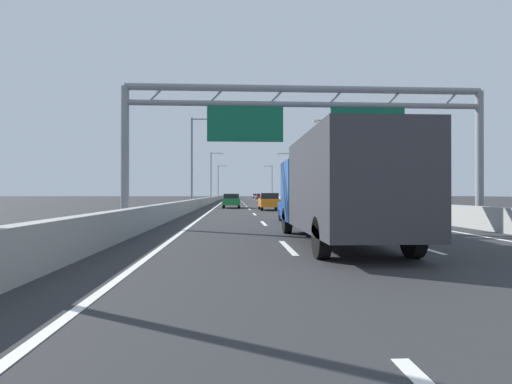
% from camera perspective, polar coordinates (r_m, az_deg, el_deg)
% --- Properties ---
extents(ground_plane, '(260.00, 260.00, 0.00)m').
position_cam_1_polar(ground_plane, '(98.62, -1.22, -1.07)').
color(ground_plane, '#2D2D30').
extents(lane_dash_left_1, '(0.16, 3.00, 0.01)m').
position_cam_1_polar(lane_dash_left_1, '(11.25, 4.47, -7.72)').
color(lane_dash_left_1, white).
rests_on(lane_dash_left_1, ground_plane).
extents(lane_dash_left_2, '(0.16, 3.00, 0.01)m').
position_cam_1_polar(lane_dash_left_2, '(20.16, 1.08, -4.40)').
color(lane_dash_left_2, white).
rests_on(lane_dash_left_2, ground_plane).
extents(lane_dash_left_3, '(0.16, 3.00, 0.01)m').
position_cam_1_polar(lane_dash_left_3, '(29.13, -0.22, -3.11)').
color(lane_dash_left_3, white).
rests_on(lane_dash_left_3, ground_plane).
extents(lane_dash_left_4, '(0.16, 3.00, 0.01)m').
position_cam_1_polar(lane_dash_left_4, '(38.11, -0.91, -2.43)').
color(lane_dash_left_4, white).
rests_on(lane_dash_left_4, ground_plane).
extents(lane_dash_left_5, '(0.16, 3.00, 0.01)m').
position_cam_1_polar(lane_dash_left_5, '(47.10, -1.33, -2.00)').
color(lane_dash_left_5, white).
rests_on(lane_dash_left_5, ground_plane).
extents(lane_dash_left_6, '(0.16, 3.00, 0.01)m').
position_cam_1_polar(lane_dash_left_6, '(56.09, -1.62, -1.72)').
color(lane_dash_left_6, white).
rests_on(lane_dash_left_6, ground_plane).
extents(lane_dash_left_7, '(0.16, 3.00, 0.01)m').
position_cam_1_polar(lane_dash_left_7, '(65.09, -1.83, -1.51)').
color(lane_dash_left_7, white).
rests_on(lane_dash_left_7, ground_plane).
extents(lane_dash_left_8, '(0.16, 3.00, 0.01)m').
position_cam_1_polar(lane_dash_left_8, '(74.08, -1.98, -1.35)').
color(lane_dash_left_8, white).
rests_on(lane_dash_left_8, ground_plane).
extents(lane_dash_left_9, '(0.16, 3.00, 0.01)m').
position_cam_1_polar(lane_dash_left_9, '(83.08, -2.11, -1.23)').
color(lane_dash_left_9, white).
rests_on(lane_dash_left_9, ground_plane).
extents(lane_dash_left_10, '(0.16, 3.00, 0.01)m').
position_cam_1_polar(lane_dash_left_10, '(92.08, -2.21, -1.13)').
color(lane_dash_left_10, white).
rests_on(lane_dash_left_10, ground_plane).
extents(lane_dash_left_11, '(0.16, 3.00, 0.01)m').
position_cam_1_polar(lane_dash_left_11, '(101.08, -2.29, -1.05)').
color(lane_dash_left_11, white).
rests_on(lane_dash_left_11, ground_plane).
extents(lane_dash_left_12, '(0.16, 3.00, 0.01)m').
position_cam_1_polar(lane_dash_left_12, '(110.07, -2.36, -0.98)').
color(lane_dash_left_12, white).
rests_on(lane_dash_left_12, ground_plane).
extents(lane_dash_left_13, '(0.16, 3.00, 0.01)m').
position_cam_1_polar(lane_dash_left_13, '(119.07, -2.41, -0.92)').
color(lane_dash_left_13, white).
rests_on(lane_dash_left_13, ground_plane).
extents(lane_dash_left_14, '(0.16, 3.00, 0.01)m').
position_cam_1_polar(lane_dash_left_14, '(128.07, -2.46, -0.87)').
color(lane_dash_left_14, white).
rests_on(lane_dash_left_14, ground_plane).
extents(lane_dash_left_15, '(0.16, 3.00, 0.01)m').
position_cam_1_polar(lane_dash_left_15, '(137.07, -2.51, -0.83)').
color(lane_dash_left_15, white).
rests_on(lane_dash_left_15, ground_plane).
extents(lane_dash_left_16, '(0.16, 3.00, 0.01)m').
position_cam_1_polar(lane_dash_left_16, '(146.07, -2.55, -0.79)').
color(lane_dash_left_16, white).
rests_on(lane_dash_left_16, ground_plane).
extents(lane_dash_left_17, '(0.16, 3.00, 0.01)m').
position_cam_1_polar(lane_dash_left_17, '(155.07, -2.58, -0.76)').
color(lane_dash_left_17, white).
rests_on(lane_dash_left_17, ground_plane).
extents(lane_dash_right_1, '(0.16, 3.00, 0.01)m').
position_cam_1_polar(lane_dash_right_1, '(12.25, 21.54, -7.09)').
color(lane_dash_right_1, white).
rests_on(lane_dash_right_1, ground_plane).
extents(lane_dash_right_2, '(0.16, 3.00, 0.01)m').
position_cam_1_polar(lane_dash_right_2, '(20.74, 11.08, -4.28)').
color(lane_dash_right_2, white).
rests_on(lane_dash_right_2, ground_plane).
extents(lane_dash_right_3, '(0.16, 3.00, 0.01)m').
position_cam_1_polar(lane_dash_right_3, '(29.53, 6.78, -3.07)').
color(lane_dash_right_3, white).
rests_on(lane_dash_right_3, ground_plane).
extents(lane_dash_right_4, '(0.16, 3.00, 0.01)m').
position_cam_1_polar(lane_dash_right_4, '(38.42, 4.47, -2.41)').
color(lane_dash_right_4, white).
rests_on(lane_dash_right_4, ground_plane).
extents(lane_dash_right_5, '(0.16, 3.00, 0.01)m').
position_cam_1_polar(lane_dash_right_5, '(47.35, 3.03, -1.99)').
color(lane_dash_right_5, white).
rests_on(lane_dash_right_5, ground_plane).
extents(lane_dash_right_6, '(0.16, 3.00, 0.01)m').
position_cam_1_polar(lane_dash_right_6, '(56.30, 2.05, -1.71)').
color(lane_dash_right_6, white).
rests_on(lane_dash_right_6, ground_plane).
extents(lane_dash_right_7, '(0.16, 3.00, 0.01)m').
position_cam_1_polar(lane_dash_right_7, '(65.27, 1.34, -1.51)').
color(lane_dash_right_7, white).
rests_on(lane_dash_right_7, ground_plane).
extents(lane_dash_right_8, '(0.16, 3.00, 0.01)m').
position_cam_1_polar(lane_dash_right_8, '(74.24, 0.80, -1.35)').
color(lane_dash_right_8, white).
rests_on(lane_dash_right_8, ground_plane).
extents(lane_dash_right_9, '(0.16, 3.00, 0.01)m').
position_cam_1_polar(lane_dash_right_9, '(83.22, 0.37, -1.23)').
color(lane_dash_right_9, white).
rests_on(lane_dash_right_9, ground_plane).
extents(lane_dash_right_10, '(0.16, 3.00, 0.01)m').
position_cam_1_polar(lane_dash_right_10, '(92.21, 0.03, -1.13)').
color(lane_dash_right_10, white).
rests_on(lane_dash_right_10, ground_plane).
extents(lane_dash_right_11, '(0.16, 3.00, 0.01)m').
position_cam_1_polar(lane_dash_right_11, '(101.19, -0.25, -1.05)').
color(lane_dash_right_11, white).
rests_on(lane_dash_right_11, ground_plane).
extents(lane_dash_right_12, '(0.16, 3.00, 0.01)m').
position_cam_1_polar(lane_dash_right_12, '(110.18, -0.48, -0.98)').
color(lane_dash_right_12, white).
rests_on(lane_dash_right_12, ground_plane).
extents(lane_dash_right_13, '(0.16, 3.00, 0.01)m').
position_cam_1_polar(lane_dash_right_13, '(119.17, -0.68, -0.92)').
color(lane_dash_right_13, white).
rests_on(lane_dash_right_13, ground_plane).
extents(lane_dash_right_14, '(0.16, 3.00, 0.01)m').
position_cam_1_polar(lane_dash_right_14, '(128.16, -0.85, -0.87)').
color(lane_dash_right_14, white).
rests_on(lane_dash_right_14, ground_plane).
extents(lane_dash_right_15, '(0.16, 3.00, 0.01)m').
position_cam_1_polar(lane_dash_right_15, '(137.16, -1.00, -0.83)').
color(lane_dash_right_15, white).
rests_on(lane_dash_right_15, ground_plane).
extents(lane_dash_right_16, '(0.16, 3.00, 0.01)m').
position_cam_1_polar(lane_dash_right_16, '(146.15, -1.13, -0.79)').
color(lane_dash_right_16, white).
rests_on(lane_dash_right_16, ground_plane).
extents(lane_dash_right_17, '(0.16, 3.00, 0.01)m').
position_cam_1_polar(lane_dash_right_17, '(155.14, -1.25, -0.76)').
color(lane_dash_right_17, white).
rests_on(lane_dash_right_17, ground_plane).
extents(edge_line_left, '(0.16, 176.00, 0.01)m').
position_cam_1_polar(edge_line_left, '(86.59, -4.43, -1.19)').
color(edge_line_left, white).
rests_on(edge_line_left, ground_plane).
extents(edge_line_right, '(0.16, 176.00, 0.01)m').
position_cam_1_polar(edge_line_right, '(86.98, 2.50, -1.18)').
color(edge_line_right, white).
rests_on(edge_line_right, ground_plane).
extents(barrier_left, '(0.45, 220.00, 0.95)m').
position_cam_1_polar(barrier_left, '(108.62, -5.04, -0.74)').
color(barrier_left, '#9E9E99').
rests_on(barrier_left, ground_plane).
extents(barrier_right, '(0.45, 220.00, 0.95)m').
position_cam_1_polar(barrier_right, '(109.03, 2.23, -0.74)').
color(barrier_right, '#9E9E99').
rests_on(barrier_right, ground_plane).
extents(sign_gantry, '(16.48, 0.36, 6.36)m').
position_cam_1_polar(sign_gantry, '(18.84, 7.06, 10.01)').
color(sign_gantry, gray).
rests_on(sign_gantry, ground_plane).
extents(streetlamp_left_mid, '(2.58, 0.28, 9.50)m').
position_cam_1_polar(streetlamp_left_mid, '(43.78, -8.64, 4.93)').
color(streetlamp_left_mid, slate).
rests_on(streetlamp_left_mid, ground_plane).
extents(streetlamp_right_mid, '(2.58, 0.28, 9.50)m').
position_cam_1_polar(streetlamp_right_mid, '(44.88, 10.77, 4.80)').
color(streetlamp_right_mid, slate).
rests_on(streetlamp_right_mid, ground_plane).
extents(streetlamp_left_far, '(2.58, 0.28, 9.50)m').
position_cam_1_polar(streetlamp_left_far, '(80.10, -6.13, 2.59)').
color(streetlamp_left_far, slate).
rests_on(streetlamp_left_far, ground_plane).
extents(streetlamp_right_far, '(2.58, 0.28, 9.50)m').
position_cam_1_polar(streetlamp_right_far, '(80.70, 4.53, 2.57)').
color(streetlamp_right_far, slate).
rests_on(streetlamp_right_far, ground_plane).
extents(streetlamp_left_distant, '(2.58, 0.28, 9.50)m').
position_cam_1_polar(streetlamp_left_distant, '(116.52, -5.19, 1.71)').
color(streetlamp_left_distant, slate).
rests_on(streetlamp_left_distant, ground_plane).
extents(streetlamp_right_distant, '(2.58, 0.28, 9.50)m').
position_cam_1_polar(streetlamp_right_distant, '(116.94, 2.15, 1.71)').
color(streetlamp_right_distant, slate).
rests_on(streetlamp_right_distant, ground_plane).
extents(green_car, '(1.74, 4.33, 1.45)m').
position_cam_1_polar(green_car, '(41.92, -3.46, -1.21)').
color(green_car, '#1E7A38').
rests_on(green_car, ground_plane).
extents(blue_car, '(1.76, 4.26, 1.47)m').
position_cam_1_polar(blue_car, '(20.71, 6.16, -2.18)').
color(blue_car, '#2347AD').
rests_on(blue_car, ground_plane).
extents(silver_car, '(1.74, 4.57, 1.41)m').
position_cam_1_polar(silver_car, '(129.62, -0.09, -0.54)').
color(silver_car, '#A8ADB2').
rests_on(silver_car, ground_plane).
extents(white_car, '(1.82, 4.58, 1.55)m').
position_cam_1_polar(white_car, '(28.22, 11.20, -1.61)').
color(white_car, silver).
rests_on(white_car, ground_plane).
extents(red_car, '(1.89, 4.13, 1.45)m').
position_cam_1_polar(red_car, '(109.81, 0.54, -0.59)').
color(red_car, red).
rests_on(red_car, ground_plane).
extents(orange_car, '(1.74, 4.23, 1.52)m').
position_cam_1_polar(orange_car, '(36.39, 1.85, -1.33)').
color(orange_car, orange).
rests_on(orange_car, ground_plane).
extents(box_truck, '(2.40, 8.23, 3.02)m').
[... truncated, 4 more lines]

